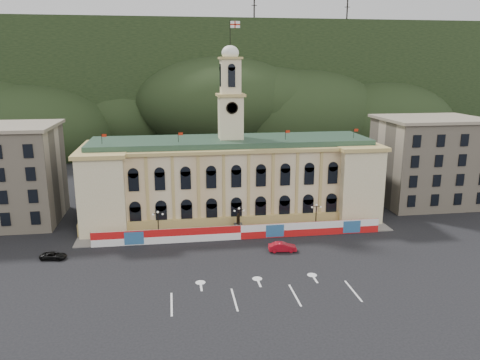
{
  "coord_description": "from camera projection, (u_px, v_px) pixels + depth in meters",
  "views": [
    {
      "loc": [
        -11.37,
        -60.06,
        29.31
      ],
      "look_at": [
        0.32,
        18.0,
        9.81
      ],
      "focal_mm": 35.0,
      "sensor_mm": 36.0,
      "label": 1
    }
  ],
  "objects": [
    {
      "name": "hoarding_fence",
      "position": [
        241.0,
        232.0,
        80.51
      ],
      "size": [
        50.0,
        0.44,
        2.5
      ],
      "color": "red",
      "rests_on": "ground"
    },
    {
      "name": "red_sedan",
      "position": [
        282.0,
        247.0,
        75.29
      ],
      "size": [
        2.5,
        4.86,
        1.5
      ],
      "primitive_type": "imported",
      "rotation": [
        0.0,
        0.0,
        1.47
      ],
      "color": "#9E0B17",
      "rests_on": "ground"
    },
    {
      "name": "lane_markings",
      "position": [
        263.0,
        294.0,
        61.53
      ],
      "size": [
        26.0,
        10.0,
        0.02
      ],
      "primitive_type": null,
      "color": "white",
      "rests_on": "ground"
    },
    {
      "name": "pavement",
      "position": [
        238.0,
        233.0,
        83.35
      ],
      "size": [
        56.0,
        5.5,
        0.16
      ],
      "primitive_type": "cube",
      "color": "slate",
      "rests_on": "ground"
    },
    {
      "name": "side_building_right",
      "position": [
        428.0,
        161.0,
        99.97
      ],
      "size": [
        21.0,
        17.0,
        18.6
      ],
      "color": "#BAA98F",
      "rests_on": "ground"
    },
    {
      "name": "black_suv",
      "position": [
        53.0,
        256.0,
        72.35
      ],
      "size": [
        3.15,
        4.59,
        1.11
      ],
      "primitive_type": "imported",
      "rotation": [
        0.0,
        0.0,
        1.4
      ],
      "color": "black",
      "rests_on": "ground"
    },
    {
      "name": "lamp_center",
      "position": [
        239.0,
        219.0,
        81.92
      ],
      "size": [
        1.96,
        0.44,
        5.15
      ],
      "color": "black",
      "rests_on": "ground"
    },
    {
      "name": "lamp_right",
      "position": [
        316.0,
        215.0,
        83.93
      ],
      "size": [
        1.96,
        0.44,
        5.15
      ],
      "color": "black",
      "rests_on": "ground"
    },
    {
      "name": "ground",
      "position": [
        257.0,
        277.0,
        66.33
      ],
      "size": [
        260.0,
        260.0,
        0.0
      ],
      "primitive_type": "plane",
      "color": "black",
      "rests_on": "ground"
    },
    {
      "name": "city_hall",
      "position": [
        231.0,
        178.0,
        90.98
      ],
      "size": [
        56.2,
        17.6,
        37.1
      ],
      "color": "beige",
      "rests_on": "ground"
    },
    {
      "name": "side_building_left",
      "position": [
        2.0,
        174.0,
        87.61
      ],
      "size": [
        21.0,
        17.0,
        18.6
      ],
      "color": "#BAA98F",
      "rests_on": "ground"
    },
    {
      "name": "lamp_left",
      "position": [
        158.0,
        223.0,
        79.9
      ],
      "size": [
        1.96,
        0.44,
        5.15
      ],
      "color": "black",
      "rests_on": "ground"
    },
    {
      "name": "statue",
      "position": [
        238.0,
        227.0,
        83.33
      ],
      "size": [
        1.4,
        1.4,
        3.72
      ],
      "color": "#595651",
      "rests_on": "ground"
    },
    {
      "name": "hill_ridge",
      "position": [
        199.0,
        91.0,
        178.79
      ],
      "size": [
        230.0,
        80.0,
        64.0
      ],
      "color": "black",
      "rests_on": "ground"
    }
  ]
}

